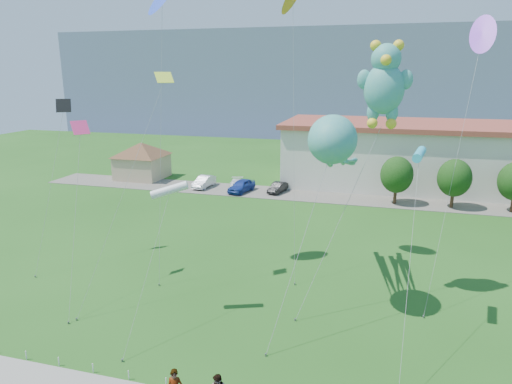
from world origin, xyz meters
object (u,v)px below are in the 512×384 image
parked_car_black (278,187)px  octopus_kite (335,150)px  pavilion (142,157)px  parked_car_silver (204,182)px  parked_car_white (237,185)px  teddy_bear_kite (384,82)px  parked_car_blue (242,186)px

parked_car_black → octopus_kite: 28.52m
pavilion → parked_car_silver: pavilion is taller
pavilion → octopus_kite: 41.20m
parked_car_white → octopus_kite: size_ratio=0.32×
pavilion → teddy_bear_kite: size_ratio=0.56×
parked_car_silver → octopus_kite: (19.03, -25.35, 9.11)m
octopus_kite → parked_car_blue: bearing=119.2°
octopus_kite → teddy_bear_kite: 5.12m
pavilion → parked_car_black: pavilion is taller
parked_car_silver → parked_car_black: parked_car_silver is taller
teddy_bear_kite → parked_car_white: bearing=126.3°
parked_car_black → parked_car_white: bearing=-165.4°
pavilion → parked_car_black: (20.11, -2.73, -2.35)m
pavilion → parked_car_black: size_ratio=2.47×
parked_car_blue → teddy_bear_kite: teddy_bear_kite is taller
octopus_kite → teddy_bear_kite: teddy_bear_kite is taller
parked_car_black → octopus_kite: bearing=-58.3°
parked_car_silver → pavilion: bearing=169.1°
octopus_kite → teddy_bear_kite: size_ratio=0.84×
parked_car_silver → octopus_kite: octopus_kite is taller
octopus_kite → teddy_bear_kite: bearing=32.7°
parked_car_white → parked_car_silver: bearing=161.3°
pavilion → parked_car_white: size_ratio=2.09×
pavilion → teddy_bear_kite: teddy_bear_kite is taller
parked_car_blue → octopus_kite: octopus_kite is taller
parked_car_silver → teddy_bear_kite: 34.67m
parked_car_blue → parked_car_black: size_ratio=1.23×
parked_car_black → teddy_bear_kite: (11.93, -23.63, 13.23)m
pavilion → parked_car_silver: 10.91m
octopus_kite → parked_car_white: bearing=120.0°
parked_car_white → teddy_bear_kite: teddy_bear_kite is taller
parked_car_blue → teddy_bear_kite: (16.31, -22.64, 13.07)m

